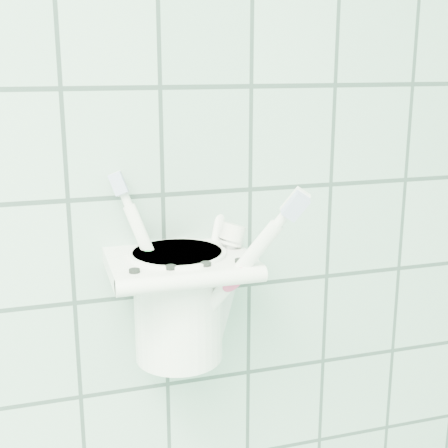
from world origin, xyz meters
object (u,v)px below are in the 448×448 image
toothbrush_pink (190,261)px  toothbrush_orange (170,248)px  toothbrush_blue (196,264)px  holder_bracket (180,265)px  toothpaste_tube (201,278)px  cup (178,301)px

toothbrush_pink → toothbrush_orange: (-0.02, 0.01, 0.01)m
toothbrush_pink → toothbrush_orange: size_ratio=0.93×
toothbrush_orange → toothbrush_blue: bearing=3.7°
holder_bracket → toothbrush_blue: size_ratio=0.77×
toothbrush_pink → toothpaste_tube: (0.01, 0.01, -0.02)m
cup → toothbrush_orange: size_ratio=0.55×
toothbrush_blue → toothpaste_tube: bearing=33.7°
holder_bracket → toothbrush_orange: size_ratio=0.67×
holder_bracket → toothbrush_blue: toothbrush_blue is taller
cup → holder_bracket: bearing=-76.8°
toothbrush_pink → toothpaste_tube: toothbrush_pink is taller
cup → toothbrush_orange: bearing=-141.7°
toothbrush_blue → toothbrush_orange: bearing=167.6°
holder_bracket → cup: size_ratio=1.22×
toothbrush_blue → toothbrush_orange: toothbrush_orange is taller
toothbrush_orange → toothpaste_tube: bearing=15.3°
toothbrush_pink → toothpaste_tube: 0.03m
holder_bracket → cup: same height
cup → toothpaste_tube: bearing=-11.5°
toothpaste_tube → holder_bracket: bearing=-178.5°
holder_bracket → toothbrush_pink: bearing=-55.0°
holder_bracket → toothbrush_pink: (0.01, -0.01, 0.01)m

